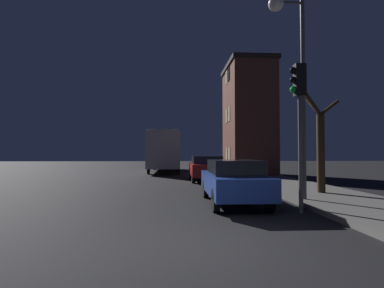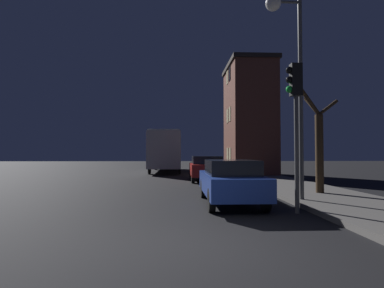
# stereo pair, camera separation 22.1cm
# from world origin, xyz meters

# --- Properties ---
(ground_plane) EXTENTS (120.00, 120.00, 0.00)m
(ground_plane) POSITION_xyz_m (0.00, 0.00, 0.00)
(ground_plane) COLOR black
(brick_building) EXTENTS (3.38, 5.53, 8.46)m
(brick_building) POSITION_xyz_m (4.97, 17.69, 4.39)
(brick_building) COLOR brown
(brick_building) RESTS_ON sidewalk
(streetlamp) EXTENTS (1.23, 0.51, 6.79)m
(streetlamp) POSITION_xyz_m (3.13, 4.53, 5.15)
(streetlamp) COLOR #4C4C4C
(streetlamp) RESTS_ON sidewalk
(traffic_light) EXTENTS (0.43, 0.24, 4.15)m
(traffic_light) POSITION_xyz_m (2.77, 2.96, 2.99)
(traffic_light) COLOR #4C4C4C
(traffic_light) RESTS_ON ground
(bare_tree) EXTENTS (1.87, 0.79, 4.51)m
(bare_tree) POSITION_xyz_m (4.91, 6.14, 2.06)
(bare_tree) COLOR #382819
(bare_tree) RESTS_ON sidewalk
(bus) EXTENTS (2.59, 10.12, 3.49)m
(bus) POSITION_xyz_m (-1.60, 22.11, 2.08)
(bus) COLOR beige
(bus) RESTS_ON ground
(car_near_lane) EXTENTS (1.71, 4.28, 1.43)m
(car_near_lane) POSITION_xyz_m (1.22, 4.55, 0.77)
(car_near_lane) COLOR navy
(car_near_lane) RESTS_ON ground
(car_mid_lane) EXTENTS (1.89, 3.87, 1.49)m
(car_mid_lane) POSITION_xyz_m (1.19, 12.69, 0.80)
(car_mid_lane) COLOR #B21E19
(car_mid_lane) RESTS_ON ground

